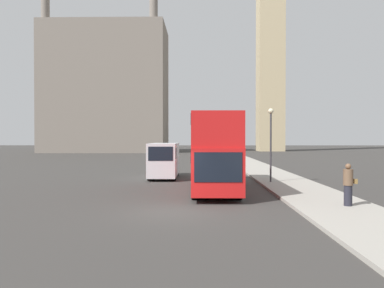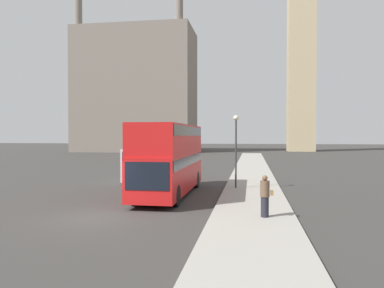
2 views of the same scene
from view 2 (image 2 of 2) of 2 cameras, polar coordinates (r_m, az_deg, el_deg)
ground_plane at (r=17.53m, az=-14.18°, el=-10.81°), size 300.00×300.00×0.00m
sidewalk_strip at (r=16.15m, az=9.29°, el=-11.56°), size 3.71×120.00×0.15m
clock_tower at (r=96.60m, az=16.34°, el=19.95°), size 6.50×6.67×67.66m
building_block_distant at (r=88.33m, az=-8.49°, el=8.00°), size 26.50×14.17×34.02m
red_double_decker_bus at (r=22.92m, az=-3.38°, el=-1.85°), size 2.52×10.29×4.31m
white_van at (r=29.90m, az=-7.40°, el=-3.01°), size 2.05×5.24×2.66m
pedestrian at (r=16.55m, az=11.06°, el=-7.81°), size 0.56×0.40×1.81m
street_lamp at (r=25.18m, az=6.71°, el=0.75°), size 0.36×0.36×4.87m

